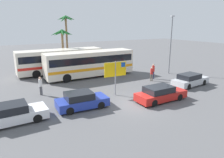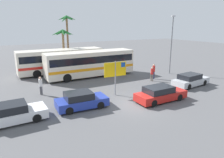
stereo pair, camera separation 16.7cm
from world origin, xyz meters
name	(u,v)px [view 1 (the left image)]	position (x,y,z in m)	size (l,w,h in m)	color
ground	(135,104)	(0.00, 0.00, 0.00)	(120.00, 120.00, 0.00)	#565659
bus_front_coach	(90,63)	(0.60, 10.41, 1.78)	(11.09, 2.67, 3.17)	silver
bus_rear_coach	(61,60)	(-2.03, 14.16, 1.78)	(11.09, 2.67, 3.17)	silver
ferry_sign	(116,71)	(-0.23, 2.73, 2.33)	(2.20, 0.16, 3.20)	gray
car_blue	(81,100)	(-4.17, 1.35, 0.64)	(4.06, 2.00, 1.32)	#23389E
car_silver	(190,80)	(8.23, 1.38, 0.64)	(4.54, 2.08, 1.32)	#B7BABF
car_red	(160,94)	(2.32, -0.48, 0.64)	(4.58, 1.76, 1.32)	red
car_white	(13,114)	(-9.06, 1.28, 0.64)	(4.27, 1.92, 1.32)	silver
pedestrian_by_bus	(41,84)	(-6.28, 6.13, 1.03)	(0.32, 0.32, 1.75)	#4C4C51
pedestrian_near_sign	(153,70)	(6.75, 5.64, 1.08)	(0.32, 0.32, 1.81)	#1E2347
pedestrian_crossing_lot	(152,73)	(5.92, 4.93, 0.98)	(0.32, 0.32, 1.67)	#706656
lamp_post_left_side	(171,43)	(10.46, 6.77, 4.06)	(0.56, 0.20, 7.47)	slate
palm_tree_seaside	(66,26)	(0.97, 20.38, 6.08)	(2.92, 3.04, 7.77)	brown
palm_tree_inland	(62,37)	(-1.07, 16.01, 4.71)	(3.17, 3.20, 5.71)	brown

